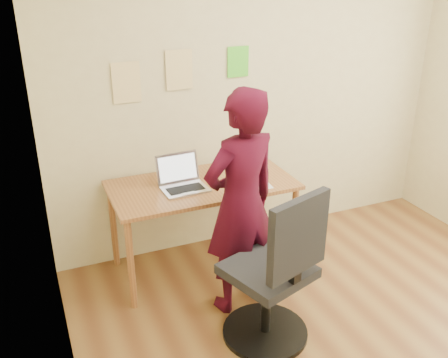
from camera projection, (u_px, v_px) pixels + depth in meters
name	position (u px, v px, depth m)	size (l,w,h in m)	color
room	(405.00, 158.00, 2.61)	(3.58, 3.58, 2.78)	brown
desk	(202.00, 194.00, 3.83)	(1.40, 0.70, 0.74)	#9C6636
laptop	(182.00, 181.00, 3.70)	(0.34, 0.31, 0.24)	silver
paper_sheet	(252.00, 181.00, 3.83)	(0.23, 0.33, 0.00)	white
phone	(249.00, 186.00, 3.73)	(0.11, 0.13, 0.01)	black
wall_note_left	(126.00, 83.00, 3.64)	(0.21, 0.00, 0.30)	#EBD08D
wall_note_mid	(179.00, 70.00, 3.76)	(0.21, 0.00, 0.30)	#EBD08D
wall_note_right	(238.00, 62.00, 3.93)	(0.18, 0.00, 0.24)	#55DC31
office_chair	(275.00, 280.00, 3.11)	(0.61, 0.62, 1.09)	black
person	(241.00, 204.00, 3.34)	(0.58, 0.38, 1.60)	#390718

